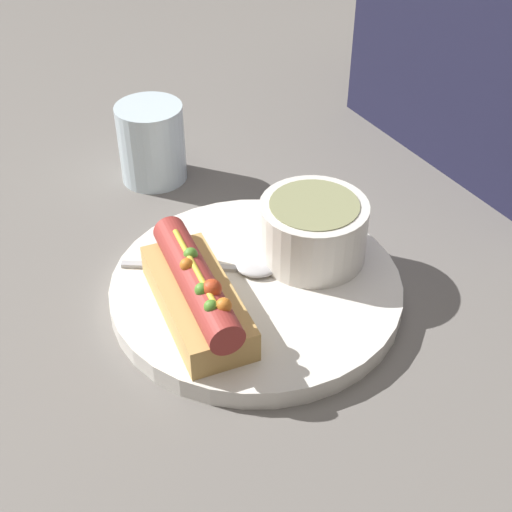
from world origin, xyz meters
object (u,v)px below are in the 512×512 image
soup_bowl (313,228)px  spoon (239,267)px  hot_dog (197,293)px  drinking_glass (153,143)px

soup_bowl → spoon: (-0.01, -0.07, -0.03)m
hot_dog → soup_bowl: (-0.02, 0.13, 0.01)m
hot_dog → spoon: bearing=127.3°
spoon → hot_dog: bearing=-116.9°
soup_bowl → drinking_glass: bearing=-164.7°
drinking_glass → soup_bowl: bearing=15.3°
hot_dog → soup_bowl: same height
drinking_glass → spoon: bearing=-2.0°
hot_dog → drinking_glass: bearing=172.2°
hot_dog → soup_bowl: 0.13m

